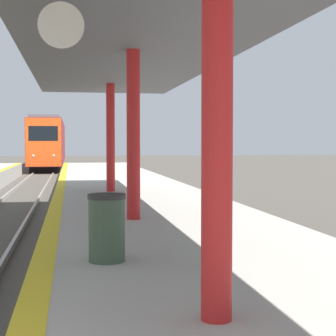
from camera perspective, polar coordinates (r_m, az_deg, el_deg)
train at (r=53.84m, az=-11.98°, el=2.45°), size 2.67×22.78×4.47m
station_canopy at (r=10.96m, az=-3.57°, el=12.08°), size 4.31×18.81×3.45m
trash_bin at (r=7.06m, az=-6.24°, el=-6.02°), size 0.48×0.48×0.84m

